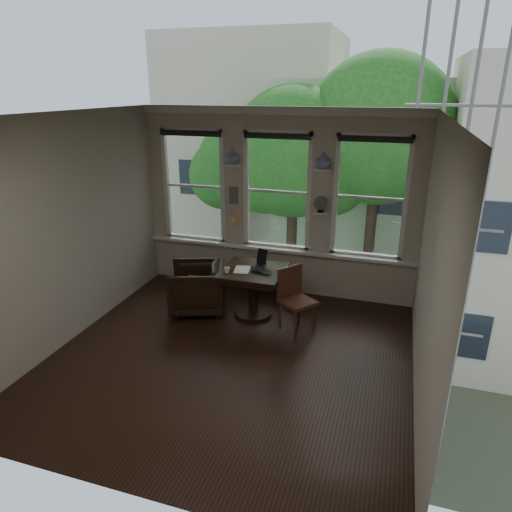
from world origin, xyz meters
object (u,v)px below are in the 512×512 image
(armchair_left, at_px, (197,288))
(side_chair_right, at_px, (298,301))
(laptop, at_px, (258,272))
(table, at_px, (253,293))
(mug, at_px, (227,270))

(armchair_left, xyz_separation_m, side_chair_right, (1.61, -0.16, 0.08))
(side_chair_right, distance_m, laptop, 0.72)
(laptop, bearing_deg, table, 171.02)
(table, xyz_separation_m, mug, (-0.33, -0.23, 0.42))
(side_chair_right, xyz_separation_m, mug, (-1.06, 0.03, 0.33))
(laptop, relative_size, mug, 3.76)
(table, bearing_deg, armchair_left, -173.58)
(table, relative_size, laptop, 2.69)
(laptop, bearing_deg, side_chair_right, 14.88)
(table, distance_m, side_chair_right, 0.78)
(armchair_left, relative_size, mug, 9.28)
(table, xyz_separation_m, armchair_left, (-0.88, -0.10, 0.00))
(table, xyz_separation_m, side_chair_right, (0.73, -0.26, 0.09))
(laptop, bearing_deg, armchair_left, -148.57)
(armchair_left, distance_m, laptop, 1.05)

